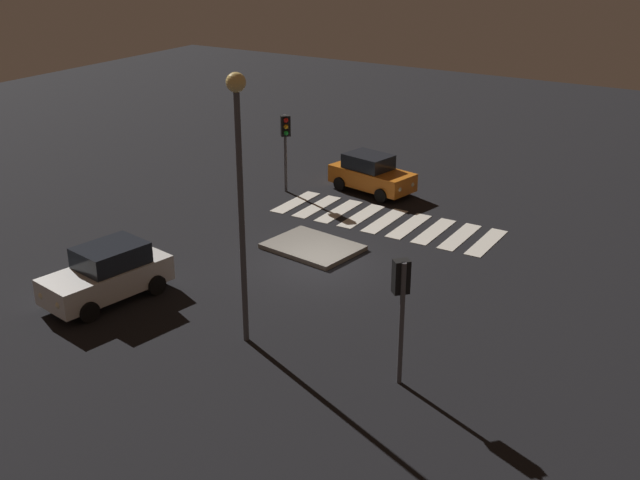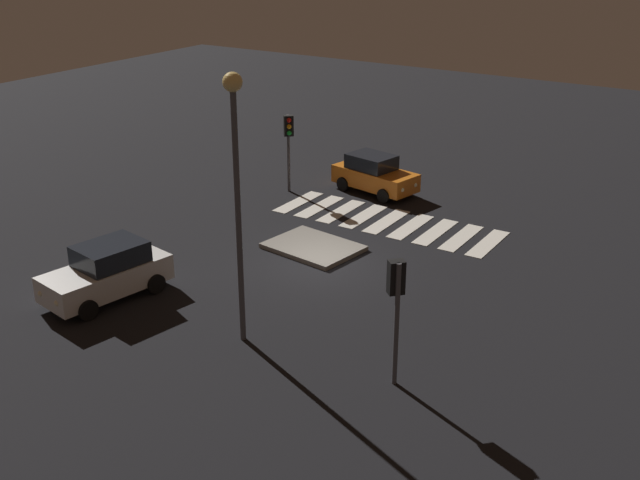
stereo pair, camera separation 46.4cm
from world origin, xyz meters
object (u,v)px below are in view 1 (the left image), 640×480
car_orange (371,174)px  street_lamp (239,167)px  traffic_light_east (285,134)px  traffic_light_west (401,291)px  car_white (108,274)px  traffic_island (313,247)px

car_orange → street_lamp: 15.70m
traffic_light_east → traffic_light_west: 16.80m
car_white → traffic_light_east: (1.09, -12.52, 1.89)m
traffic_light_east → traffic_light_west: size_ratio=1.01×
traffic_island → car_orange: bearing=-79.5°
traffic_light_east → traffic_light_west: bearing=2.2°
traffic_light_west → traffic_light_east: bearing=-2.3°
street_lamp → traffic_island: bearing=-74.0°
traffic_island → street_lamp: street_lamp is taller
car_white → street_lamp: street_lamp is taller
traffic_light_west → street_lamp: street_lamp is taller
traffic_light_east → traffic_light_west: traffic_light_east is taller
car_orange → traffic_light_east: size_ratio=1.16×
car_white → traffic_light_east: traffic_light_east is taller
traffic_light_east → car_orange: bearing=81.0°
traffic_light_east → street_lamp: street_lamp is taller
car_white → traffic_light_west: size_ratio=1.24×
traffic_island → traffic_light_east: traffic_light_east is taller
car_orange → traffic_light_east: traffic_light_east is taller
traffic_island → traffic_light_west: (-7.07, 6.76, 2.71)m
car_white → car_orange: bearing=-178.6°
traffic_island → traffic_light_east: 7.55m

